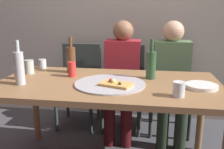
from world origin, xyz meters
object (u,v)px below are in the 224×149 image
Objects in this scene: dining_table at (108,92)px; guest_in_beanie at (172,75)px; tumbler_near at (42,64)px; chair_left at (79,79)px; guest_in_sweater at (122,73)px; pizza_slice_last at (116,84)px; soda_can at (72,69)px; chair_right at (170,83)px; tumbler_far at (179,89)px; plate_stack at (201,86)px; wine_glass at (29,67)px; wine_bottle at (151,64)px; beer_bottle at (19,67)px; pizza_tray at (110,84)px; water_bottle at (71,59)px; short_glass at (18,73)px; chair_middle at (123,81)px.

guest_in_beanie reaches higher than dining_table.
dining_table is at bearing -28.57° from tumbler_near.
guest_in_sweater is (0.50, -0.15, 0.13)m from chair_left.
soda_can is (-0.39, 0.24, 0.04)m from pizza_slice_last.
chair_right is (0.53, 0.83, -0.15)m from dining_table.
plate_stack is at bearing 49.52° from tumbler_far.
tumbler_far is 0.83× the size of wine_glass.
pizza_slice_last is 0.80× the size of wine_bottle.
tumbler_near is 0.10× the size of chair_right.
soda_can is (-0.81, 0.37, 0.01)m from tumbler_far.
beer_bottle is 1.08m from guest_in_sweater.
tumbler_far is 0.79× the size of soda_can.
beer_bottle is 3.33× the size of tumbler_far.
pizza_tray is 1.04m from chair_left.
water_bottle reaches higher than short_glass.
pizza_tray is 0.44× the size of guest_in_sweater.
guest_in_beanie is at bearing 24.99° from water_bottle.
beer_bottle reaches higher than chair_left.
guest_in_sweater is (0.35, 0.56, -0.16)m from soda_can.
chair_left is (-0.78, 0.68, -0.34)m from wine_bottle.
pizza_tray is at bearing 130.62° from pizza_slice_last.
chair_right is at bearing -163.15° from guest_in_sweater.
tumbler_near is 1.26m from guest_in_beanie.
guest_in_beanie is (0.50, -0.15, 0.13)m from chair_middle.
water_bottle is 0.67m from chair_left.
guest_in_sweater reaches higher than dining_table.
wine_bottle reaches higher than pizza_tray.
guest_in_beanie is (1.00, -0.15, 0.13)m from chair_left.
short_glass is at bearing 178.60° from plate_stack.
chair_left is at bearing 69.67° from wine_glass.
dining_table is 5.21× the size of beer_bottle.
wine_bottle reaches higher than short_glass.
beer_bottle is 1.45× the size of plate_stack.
water_bottle is at bearing 55.07° from chair_middle.
tumbler_near is at bearing 151.43° from dining_table.
water_bottle reaches higher than wine_glass.
soda_can is at bearing 101.75° from chair_left.
tumbler_near is (-0.68, 0.37, 0.12)m from dining_table.
guest_in_beanie reaches higher than tumbler_far.
water_bottle is 1.12m from chair_right.
chair_left is (-0.49, 0.89, -0.23)m from pizza_tray.
chair_left is (-1.14, 0.87, -0.24)m from plate_stack.
plate_stack reaches higher than dining_table.
water_bottle is 0.45m from short_glass.
wine_bottle is 1.01× the size of water_bottle.
wine_bottle is 1.03m from wine_glass.
pizza_tray is at bearing 157.29° from tumbler_far.
guest_in_beanie reaches higher than wine_bottle.
guest_in_beanie is at bearing -180.00° from guest_in_sweater.
soda_can is at bearing 18.12° from short_glass.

